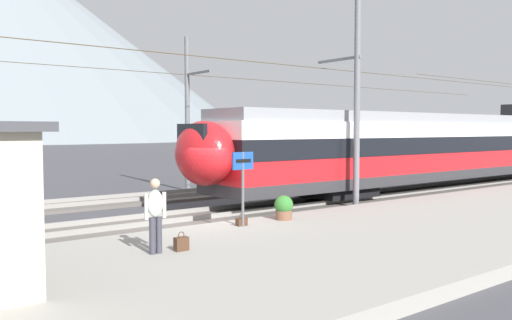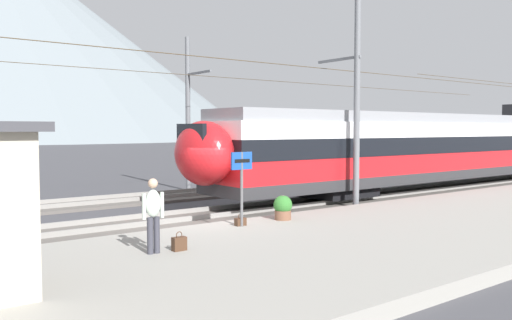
{
  "view_description": "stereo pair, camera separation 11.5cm",
  "coord_description": "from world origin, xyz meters",
  "views": [
    {
      "loc": [
        -8.42,
        -13.89,
        3.1
      ],
      "look_at": [
        4.47,
        2.95,
        1.87
      ],
      "focal_mm": 36.96,
      "sensor_mm": 36.0,
      "label": 1
    },
    {
      "loc": [
        -8.33,
        -13.96,
        3.1
      ],
      "look_at": [
        4.47,
        2.95,
        1.87
      ],
      "focal_mm": 36.96,
      "sensor_mm": 36.0,
      "label": 2
    }
  ],
  "objects": [
    {
      "name": "handbag_near_sign",
      "position": [
        0.4,
        -1.68,
        0.44
      ],
      "size": [
        0.32,
        0.18,
        0.35
      ],
      "color": "#472D1E",
      "rests_on": "platform_slab"
    },
    {
      "name": "platform_slab",
      "position": [
        0.0,
        -4.67,
        0.16
      ],
      "size": [
        120.0,
        7.88,
        0.32
      ],
      "primitive_type": "cube",
      "color": "gray",
      "rests_on": "ground"
    },
    {
      "name": "passenger_walking",
      "position": [
        -3.13,
        -3.28,
        1.27
      ],
      "size": [
        0.53,
        0.22,
        1.69
      ],
      "color": "#383842",
      "rests_on": "platform_slab"
    },
    {
      "name": "potted_plant_platform_edge",
      "position": [
        2.03,
        -1.64,
        0.72
      ],
      "size": [
        0.58,
        0.58,
        0.75
      ],
      "color": "brown",
      "rests_on": "platform_slab"
    },
    {
      "name": "train_far_track",
      "position": [
        31.8,
        7.21,
        2.23
      ],
      "size": [
        32.64,
        2.97,
        4.27
      ],
      "color": "#2D2D30",
      "rests_on": "track_far"
    },
    {
      "name": "track_near",
      "position": [
        0.0,
        1.63,
        0.07
      ],
      "size": [
        120.0,
        3.0,
        0.28
      ],
      "color": "#5B5651",
      "rests_on": "ground"
    },
    {
      "name": "catenary_mast_far_side",
      "position": [
        4.93,
        9.07,
        4.03
      ],
      "size": [
        44.34,
        2.31,
        7.7
      ],
      "color": "slate",
      "rests_on": "ground"
    },
    {
      "name": "train_near_platform",
      "position": [
        16.91,
        1.63,
        2.23
      ],
      "size": [
        32.95,
        2.95,
        4.27
      ],
      "color": "#2D2D30",
      "rests_on": "track_near"
    },
    {
      "name": "handbag_beside_passenger",
      "position": [
        -2.53,
        -3.38,
        0.49
      ],
      "size": [
        0.32,
        0.18,
        0.44
      ],
      "color": "#472D1E",
      "rests_on": "platform_slab"
    },
    {
      "name": "ground_plane",
      "position": [
        0.0,
        0.0,
        0.0
      ],
      "size": [
        400.0,
        400.0,
        0.0
      ],
      "primitive_type": "plane",
      "color": "#424247"
    },
    {
      "name": "platform_sign",
      "position": [
        0.38,
        -1.77,
        1.89
      ],
      "size": [
        0.7,
        0.08,
        2.13
      ],
      "color": "#59595B",
      "rests_on": "platform_slab"
    },
    {
      "name": "catenary_mast_mid",
      "position": [
        6.81,
        -0.16,
        4.3
      ],
      "size": [
        44.34,
        2.23,
        8.32
      ],
      "color": "slate",
      "rests_on": "ground"
    },
    {
      "name": "track_far",
      "position": [
        0.0,
        7.21,
        0.07
      ],
      "size": [
        120.0,
        3.0,
        0.28
      ],
      "color": "#5B5651",
      "rests_on": "ground"
    }
  ]
}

